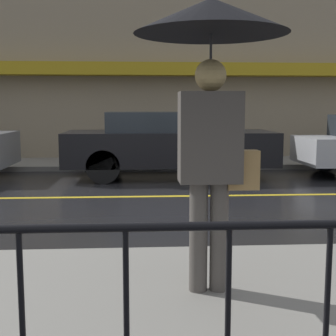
# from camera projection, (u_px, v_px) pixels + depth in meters

# --- Properties ---
(ground_plane) EXTENTS (80.00, 80.00, 0.00)m
(ground_plane) POSITION_uv_depth(u_px,v_px,m) (148.00, 197.00, 8.14)
(ground_plane) COLOR black
(sidewalk_near) EXTENTS (28.00, 3.15, 0.12)m
(sidewalk_near) POSITION_uv_depth(u_px,v_px,m) (161.00, 323.00, 3.23)
(sidewalk_near) COLOR gray
(sidewalk_near) RESTS_ON ground_plane
(sidewalk_far) EXTENTS (28.00, 2.09, 0.12)m
(sidewalk_far) POSITION_uv_depth(u_px,v_px,m) (144.00, 163.00, 12.51)
(sidewalk_far) COLOR gray
(sidewalk_far) RESTS_ON ground_plane
(lane_marking) EXTENTS (25.20, 0.12, 0.01)m
(lane_marking) POSITION_uv_depth(u_px,v_px,m) (148.00, 196.00, 8.14)
(lane_marking) COLOR gold
(lane_marking) RESTS_ON ground_plane
(building_storefront) EXTENTS (28.00, 0.85, 5.56)m
(building_storefront) POSITION_uv_depth(u_px,v_px,m) (143.00, 64.00, 13.32)
(building_storefront) COLOR gray
(building_storefront) RESTS_ON ground_plane
(railing_foreground) EXTENTS (12.00, 0.04, 0.99)m
(railing_foreground) POSITION_uv_depth(u_px,v_px,m) (178.00, 312.00, 1.83)
(railing_foreground) COLOR black
(railing_foreground) RESTS_ON sidewalk_near
(pedestrian) EXTENTS (1.14, 1.14, 2.21)m
(pedestrian) POSITION_uv_depth(u_px,v_px,m) (211.00, 60.00, 3.44)
(pedestrian) COLOR #4C4742
(pedestrian) RESTS_ON sidewalk_near
(car_black) EXTENTS (4.55, 1.81, 1.45)m
(car_black) POSITION_uv_depth(u_px,v_px,m) (168.00, 143.00, 10.32)
(car_black) COLOR black
(car_black) RESTS_ON ground_plane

